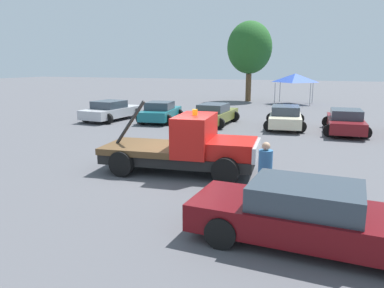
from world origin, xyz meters
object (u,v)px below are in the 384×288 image
object	(u,v)px
parked_car_silver	(111,111)
parked_car_maroon	(345,121)
parked_car_cream	(285,117)
parked_car_olive	(214,114)
canopy_tent_blue	(295,78)
tree_left	(250,48)
parked_car_teal	(161,112)
foreground_car	(315,217)
tow_truck	(188,148)
person_near_truck	(265,168)

from	to	relation	value
parked_car_silver	parked_car_maroon	size ratio (longest dim) A/B	0.97
parked_car_cream	parked_car_silver	bearing A→B (deg)	88.10
parked_car_silver	parked_car_olive	xyz separation A→B (m)	(7.18, 0.70, -0.00)
parked_car_silver	parked_car_cream	distance (m)	11.58
parked_car_cream	canopy_tent_blue	world-z (taller)	canopy_tent_blue
parked_car_silver	parked_car_olive	distance (m)	7.22
parked_car_cream	tree_left	bearing A→B (deg)	13.36
parked_car_teal	parked_car_olive	world-z (taller)	same
tree_left	foreground_car	bearing A→B (deg)	-74.43
foreground_car	parked_car_cream	bearing A→B (deg)	102.13
canopy_tent_blue	tree_left	distance (m)	5.64
parked_car_teal	parked_car_silver	bearing A→B (deg)	90.31
parked_car_olive	parked_car_maroon	xyz separation A→B (m)	(7.68, -0.13, -0.00)
foreground_car	parked_car_teal	world-z (taller)	same
parked_car_maroon	tree_left	bearing A→B (deg)	26.37
parked_car_olive	parked_car_cream	world-z (taller)	same
parked_car_maroon	tree_left	world-z (taller)	tree_left
tow_truck	parked_car_teal	distance (m)	12.09
foreground_car	canopy_tent_blue	world-z (taller)	canopy_tent_blue
foreground_car	person_near_truck	distance (m)	2.61
parked_car_silver	canopy_tent_blue	distance (m)	18.66
parked_car_maroon	tree_left	distance (m)	18.98
canopy_tent_blue	tree_left	bearing A→B (deg)	166.65
parked_car_silver	parked_car_cream	xyz separation A→B (m)	(11.52, 1.11, -0.00)
parked_car_silver	parked_car_maroon	world-z (taller)	same
person_near_truck	parked_car_silver	xyz separation A→B (m)	(-12.71, 11.78, -0.34)
parked_car_silver	parked_car_teal	bearing A→B (deg)	-76.35
parked_car_maroon	tow_truck	bearing A→B (deg)	149.72
parked_car_teal	tree_left	world-z (taller)	tree_left
foreground_car	parked_car_cream	size ratio (longest dim) A/B	1.09
foreground_car	tree_left	xyz separation A→B (m)	(-8.47, 30.42, 4.70)
tow_truck	parked_car_teal	xyz separation A→B (m)	(-6.16, 10.40, -0.25)
tree_left	parked_car_cream	bearing A→B (deg)	-69.23
parked_car_cream	tree_left	distance (m)	17.11
parked_car_cream	parked_car_maroon	distance (m)	3.39
canopy_tent_blue	tree_left	xyz separation A→B (m)	(-4.72, 1.12, 2.88)
parked_car_teal	parked_car_cream	distance (m)	8.07
foreground_car	parked_car_teal	xyz separation A→B (m)	(-10.69, 14.49, -0.00)
parked_car_cream	tree_left	size ratio (longest dim) A/B	0.62
tow_truck	parked_car_teal	world-z (taller)	tow_truck
parked_car_teal	canopy_tent_blue	world-z (taller)	canopy_tent_blue
tow_truck	parked_car_silver	xyz separation A→B (m)	(-9.64, 9.83, -0.25)
tow_truck	person_near_truck	size ratio (longest dim) A/B	3.29
canopy_tent_blue	person_near_truck	bearing A→B (deg)	-85.16
person_near_truck	parked_car_maroon	bearing A→B (deg)	127.63
person_near_truck	tree_left	bearing A→B (deg)	151.47
tow_truck	parked_car_olive	bearing A→B (deg)	96.43
parked_car_olive	tree_left	distance (m)	16.55
foreground_car	person_near_truck	size ratio (longest dim) A/B	3.16
person_near_truck	parked_car_cream	distance (m)	12.95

